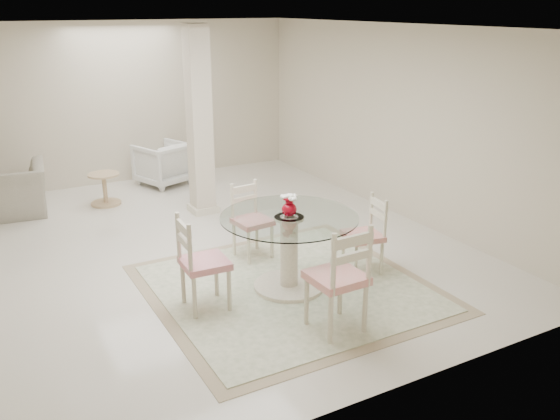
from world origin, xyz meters
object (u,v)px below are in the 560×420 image
column (199,122)px  dining_chair_north (249,215)px  armchair_white (163,164)px  dining_table (289,253)px  dining_chair_east (368,229)px  dining_chair_west (198,257)px  recliner_taupe (4,191)px  side_table (105,190)px  red_vase (289,205)px  dining_chair_south (342,272)px

column → dining_chair_north: 2.00m
armchair_white → dining_table: bearing=69.0°
dining_chair_east → dining_chair_west: dining_chair_west is taller
column → recliner_taupe: (-2.59, 1.22, -0.97)m
dining_chair_east → dining_chair_west: 2.04m
dining_chair_west → side_table: (-0.04, 3.84, -0.36)m
dining_chair_east → side_table: dining_chair_east is taller
column → armchair_white: column is taller
dining_chair_west → dining_chair_north: bearing=-44.6°
dining_chair_north → recliner_taupe: size_ratio=0.88×
dining_table → dining_chair_north: size_ratio=1.43×
red_vase → dining_chair_south: bearing=-91.9°
red_vase → side_table: red_vase is taller
recliner_taupe → red_vase: bearing=127.7°
red_vase → dining_chair_north: red_vase is taller
dining_chair_west → recliner_taupe: dining_chair_west is taller
column → recliner_taupe: column is taller
column → armchair_white: bearing=91.8°
dining_chair_east → armchair_white: 4.65m
column → dining_table: 2.99m
dining_chair_south → recliner_taupe: bearing=-66.3°
red_vase → side_table: 4.09m
dining_chair_east → recliner_taupe: bearing=-131.2°
recliner_taupe → armchair_white: size_ratio=1.45×
dining_table → dining_chair_south: dining_chair_south is taller
red_vase → dining_table: bearing=161.6°
dining_chair_east → dining_chair_south: 1.44m
dining_chair_west → dining_chair_east: bearing=-89.9°
dining_chair_north → dining_chair_south: bearing=-98.5°
dining_chair_west → armchair_white: (1.11, 4.47, -0.22)m
dining_chair_east → armchair_white: (-0.93, 4.55, -0.16)m
column → dining_chair_south: 3.94m
dining_chair_north → dining_chair_south: size_ratio=0.84×
column → red_vase: (-0.14, -2.84, -0.39)m
dining_chair_east → recliner_taupe: (-3.47, 4.10, -0.15)m
armchair_white → side_table: bearing=8.9°
recliner_taupe → dining_chair_west: bearing=116.2°
dining_chair_south → armchair_white: 5.54m
armchair_white → side_table: size_ratio=1.61×
dining_chair_north → armchair_white: dining_chair_north is taller
dining_chair_north → dining_chair_south: 2.05m
dining_chair_west → armchair_white: size_ratio=1.39×
red_vase → dining_chair_north: (0.03, 1.02, -0.43)m
red_vase → dining_chair_east: size_ratio=0.24×
red_vase → recliner_taupe: red_vase is taller
red_vase → recliner_taupe: bearing=121.1°
dining_table → armchair_white: dining_table is taller
dining_chair_west → dining_chair_south: (0.99, -1.07, 0.05)m
dining_chair_north → recliner_taupe: (-2.48, 3.04, -0.16)m
dining_chair_east → armchair_white: dining_chair_east is taller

